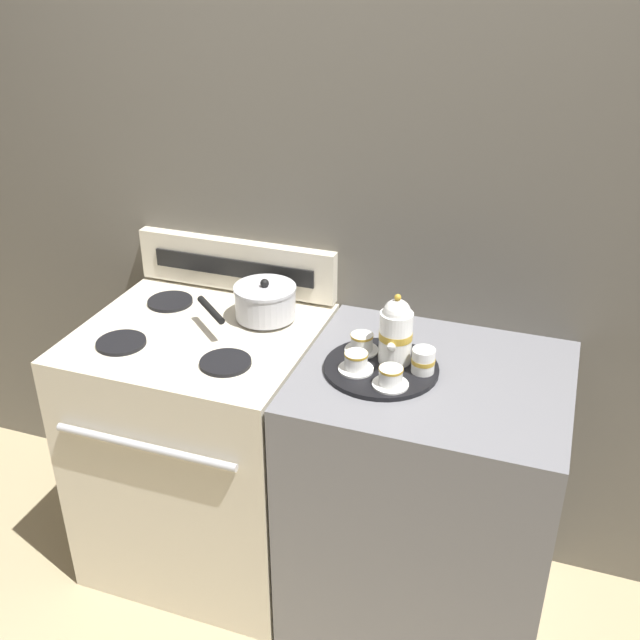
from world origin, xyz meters
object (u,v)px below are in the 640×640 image
teacup_left (391,377)px  creamer_jug (423,361)px  serving_tray (381,368)px  teacup_right (356,362)px  saucepan (264,301)px  teacup_front (362,343)px  stove (206,446)px  teapot (396,331)px

teacup_left → creamer_jug: 0.12m
serving_tray → teacup_right: bearing=-144.4°
saucepan → teacup_left: 0.56m
teacup_left → teacup_front: size_ratio=1.00×
saucepan → creamer_jug: (0.56, -0.17, -0.02)m
saucepan → stove: bearing=-139.7°
teapot → teacup_right: (-0.09, -0.08, -0.07)m
teapot → creamer_jug: teapot is taller
teapot → creamer_jug: bearing=-18.3°
teacup_left → teacup_right: size_ratio=1.00×
teacup_left → teacup_front: same height
teapot → serving_tray: bearing=-125.4°
teacup_right → teapot: bearing=42.9°
saucepan → serving_tray: bearing=-21.9°
serving_tray → stove: bearing=177.3°
teacup_right → saucepan: bearing=149.6°
stove → teacup_right: 0.74m
creamer_jug → teapot: bearing=161.7°
stove → saucepan: 0.56m
saucepan → teacup_front: bearing=-17.3°
teapot → teacup_right: size_ratio=2.11×
teacup_front → creamer_jug: bearing=-15.4°
teacup_left → teacup_right: 0.12m
teacup_right → creamer_jug: bearing=16.8°
stove → teacup_right: teacup_right is taller
stove → teacup_left: teacup_left is taller
teacup_left → teacup_right: bearing=158.1°
saucepan → teacup_left: bearing=-28.6°
teapot → teacup_left: 0.15m
teacup_right → teacup_front: size_ratio=1.00×
serving_tray → teacup_front: 0.11m
stove → serving_tray: size_ratio=2.76×
saucepan → serving_tray: (0.44, -0.18, -0.06)m
teapot → teacup_left: (0.02, -0.13, -0.07)m
stove → teacup_right: size_ratio=8.99×
stove → serving_tray: 0.76m
stove → serving_tray: (0.61, -0.03, 0.46)m
serving_tray → teapot: size_ratio=1.55×
stove → teacup_left: bearing=-10.2°
teacup_right → teacup_left: bearing=-21.9°
teapot → teacup_right: 0.14m
saucepan → creamer_jug: size_ratio=4.24×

